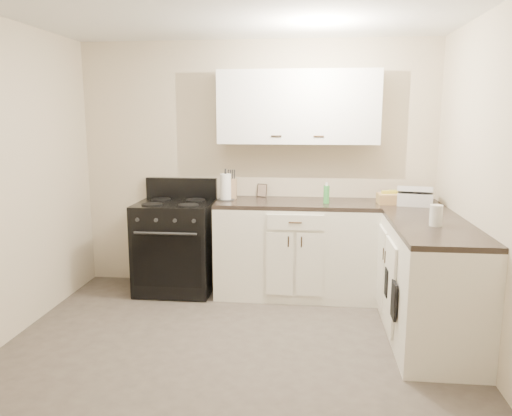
# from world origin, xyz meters

# --- Properties ---
(floor) EXTENTS (3.60, 3.60, 0.00)m
(floor) POSITION_xyz_m (0.00, 0.00, 0.00)
(floor) COLOR #473F38
(floor) RESTS_ON ground
(wall_back) EXTENTS (3.60, 0.00, 3.60)m
(wall_back) POSITION_xyz_m (0.00, 1.80, 1.25)
(wall_back) COLOR beige
(wall_back) RESTS_ON ground
(wall_right) EXTENTS (0.00, 3.60, 3.60)m
(wall_right) POSITION_xyz_m (1.80, 0.00, 1.25)
(wall_right) COLOR beige
(wall_right) RESTS_ON ground
(wall_front) EXTENTS (3.60, 0.00, 3.60)m
(wall_front) POSITION_xyz_m (0.00, -1.80, 1.25)
(wall_front) COLOR beige
(wall_front) RESTS_ON ground
(base_cabinets_back) EXTENTS (1.55, 0.60, 0.90)m
(base_cabinets_back) POSITION_xyz_m (0.43, 1.50, 0.45)
(base_cabinets_back) COLOR white
(base_cabinets_back) RESTS_ON floor
(base_cabinets_right) EXTENTS (0.60, 1.90, 0.90)m
(base_cabinets_right) POSITION_xyz_m (1.50, 0.85, 0.45)
(base_cabinets_right) COLOR white
(base_cabinets_right) RESTS_ON floor
(countertop_back) EXTENTS (1.55, 0.60, 0.04)m
(countertop_back) POSITION_xyz_m (0.43, 1.50, 0.92)
(countertop_back) COLOR black
(countertop_back) RESTS_ON base_cabinets_back
(countertop_right) EXTENTS (0.60, 1.90, 0.04)m
(countertop_right) POSITION_xyz_m (1.50, 0.85, 0.92)
(countertop_right) COLOR black
(countertop_right) RESTS_ON base_cabinets_right
(upper_cabinets) EXTENTS (1.55, 0.30, 0.70)m
(upper_cabinets) POSITION_xyz_m (0.43, 1.65, 1.84)
(upper_cabinets) COLOR white
(upper_cabinets) RESTS_ON wall_back
(stove) EXTENTS (0.75, 0.64, 0.90)m
(stove) POSITION_xyz_m (-0.78, 1.48, 0.46)
(stove) COLOR black
(stove) RESTS_ON floor
(knife_block) EXTENTS (0.09, 0.08, 0.20)m
(knife_block) POSITION_xyz_m (-0.22, 1.58, 1.04)
(knife_block) COLOR tan
(knife_block) RESTS_ON countertop_back
(paper_towel) EXTENTS (0.13, 0.13, 0.26)m
(paper_towel) POSITION_xyz_m (-0.27, 1.51, 1.07)
(paper_towel) COLOR white
(paper_towel) RESTS_ON countertop_back
(soap_bottle) EXTENTS (0.07, 0.07, 0.17)m
(soap_bottle) POSITION_xyz_m (0.71, 1.43, 1.02)
(soap_bottle) COLOR green
(soap_bottle) RESTS_ON countertop_back
(picture_frame) EXTENTS (0.11, 0.07, 0.13)m
(picture_frame) POSITION_xyz_m (0.07, 1.76, 1.01)
(picture_frame) COLOR black
(picture_frame) RESTS_ON countertop_back
(wicker_basket) EXTENTS (0.29, 0.20, 0.09)m
(wicker_basket) POSITION_xyz_m (1.34, 1.48, 0.99)
(wicker_basket) COLOR tan
(wicker_basket) RESTS_ON countertop_right
(countertop_grill) EXTENTS (0.36, 0.35, 0.11)m
(countertop_grill) POSITION_xyz_m (1.53, 1.45, 1.00)
(countertop_grill) COLOR silver
(countertop_grill) RESTS_ON countertop_right
(glass_jar) EXTENTS (0.13, 0.13, 0.16)m
(glass_jar) POSITION_xyz_m (1.50, 0.52, 1.02)
(glass_jar) COLOR silver
(glass_jar) RESTS_ON countertop_right
(oven_mitt_near) EXTENTS (0.02, 0.16, 0.27)m
(oven_mitt_near) POSITION_xyz_m (1.18, 0.27, 0.43)
(oven_mitt_near) COLOR black
(oven_mitt_near) RESTS_ON base_cabinets_right
(oven_mitt_far) EXTENTS (0.02, 0.13, 0.22)m
(oven_mitt_far) POSITION_xyz_m (1.18, 0.63, 0.44)
(oven_mitt_far) COLOR black
(oven_mitt_far) RESTS_ON base_cabinets_right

